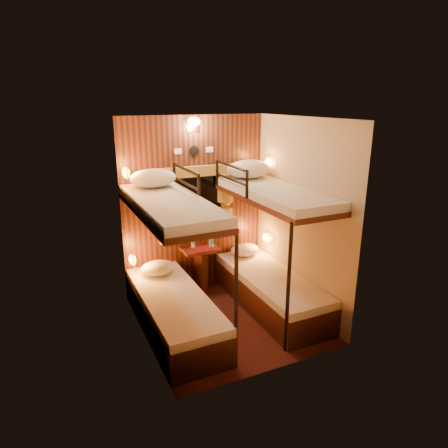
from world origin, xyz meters
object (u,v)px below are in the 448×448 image
bottle_left (193,240)px  bottle_right (211,240)px  table (201,264)px  bunk_left (173,286)px  bunk_right (271,267)px

bottle_left → bottle_right: size_ratio=1.10×
table → bottle_left: size_ratio=2.68×
table → bottle_left: 0.35m
bunk_left → table: 1.02m
table → bottle_right: bearing=-11.1°
table → bunk_right: bearing=-50.3°
bunk_right → table: size_ratio=2.90×
bunk_left → bottle_left: size_ratio=7.78×
bunk_right → bunk_left: bearing=180.0°
bottle_right → table: bearing=168.9°
bottle_left → bottle_right: bearing=-21.7°
table → bottle_right: (0.15, -0.03, 0.33)m
table → bottle_left: bottle_left is taller
bunk_left → table: size_ratio=2.90×
bunk_left → bottle_right: (0.79, 0.75, 0.19)m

